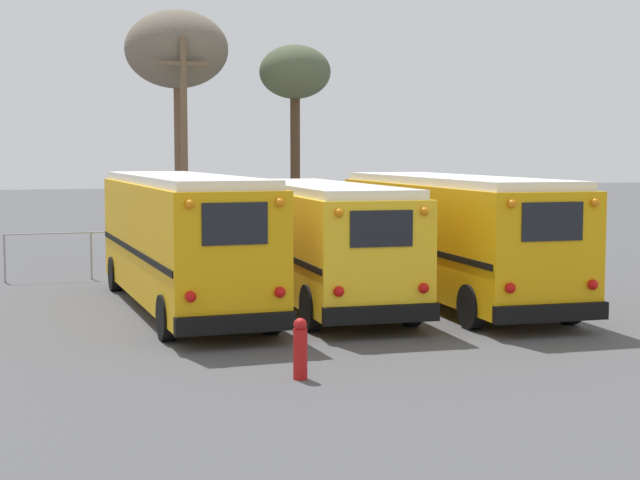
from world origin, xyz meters
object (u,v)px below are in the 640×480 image
Objects in this scene: utility_pole at (184,143)px; bare_tree_1 at (295,78)px; school_bus_1 at (320,239)px; bare_tree_0 at (177,51)px; school_bus_2 at (451,233)px; fire_hydrant at (300,348)px; school_bus_0 at (182,237)px.

bare_tree_1 is (4.15, 0.45, 2.38)m from utility_pole.
school_bus_1 is 1.09× the size of bare_tree_0.
school_bus_2 is 1.38× the size of utility_pole.
utility_pole is 18.74m from fire_hydrant.
school_bus_0 is 13.47m from bare_tree_1.
school_bus_1 is at bearing 172.76° from school_bus_2.
school_bus_2 is at bearing -87.33° from bare_tree_1.
bare_tree_0 is 21.52m from fire_hydrant.
school_bus_2 is 12.45m from utility_pole.
school_bus_1 reaches higher than fire_hydrant.
fire_hydrant is at bearing -94.62° from bare_tree_0.
school_bus_0 reaches higher than school_bus_2.
bare_tree_0 is 1.16× the size of bare_tree_1.
bare_tree_0 is at bearing 159.22° from bare_tree_1.
fire_hydrant is at bearing -86.05° from school_bus_0.
utility_pole reaches higher than school_bus_1.
school_bus_2 is 1.40× the size of bare_tree_1.
school_bus_0 is 10.99m from utility_pole.
utility_pole reaches higher than school_bus_2.
school_bus_1 is 9.39× the size of fire_hydrant.
school_bus_0 is 7.91m from fire_hydrant.
bare_tree_1 is at bearing -20.78° from bare_tree_0.
bare_tree_0 is at bearing 86.13° from utility_pole.
school_bus_0 is 1.16× the size of bare_tree_0.
utility_pole is 0.87× the size of bare_tree_0.
school_bus_1 is at bearing -104.02° from bare_tree_1.
bare_tree_0 reaches higher than utility_pole.
school_bus_2 is (6.74, -0.74, -0.02)m from school_bus_0.
school_bus_2 is at bearing -71.02° from bare_tree_0.
bare_tree_0 is at bearing 85.38° from fire_hydrant.
school_bus_2 is at bearing -6.26° from school_bus_0.
school_bus_1 is at bearing -84.71° from bare_tree_0.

